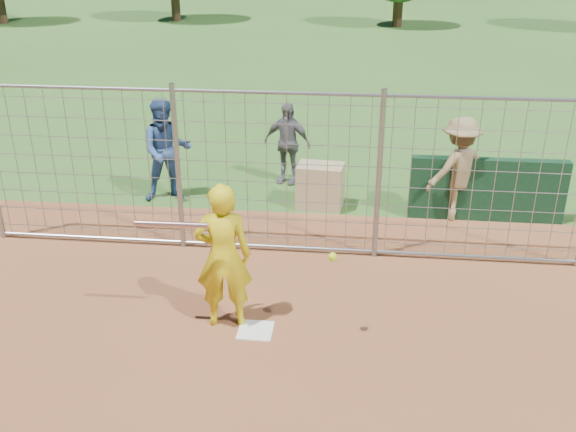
# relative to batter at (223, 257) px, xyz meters

# --- Properties ---
(ground) EXTENTS (100.00, 100.00, 0.00)m
(ground) POSITION_rel_batter_xyz_m (0.40, 0.05, -0.95)
(ground) COLOR #2D591E
(ground) RESTS_ON ground
(home_plate) EXTENTS (0.43, 0.43, 0.02)m
(home_plate) POSITION_rel_batter_xyz_m (0.40, -0.15, -0.94)
(home_plate) COLOR silver
(home_plate) RESTS_ON ground
(dugout_wall) EXTENTS (2.60, 0.20, 1.10)m
(dugout_wall) POSITION_rel_batter_xyz_m (3.80, 3.65, -0.40)
(dugout_wall) COLOR #11381E
(dugout_wall) RESTS_ON ground
(batter) EXTENTS (0.75, 0.55, 1.90)m
(batter) POSITION_rel_batter_xyz_m (0.00, 0.00, 0.00)
(batter) COLOR gold
(batter) RESTS_ON ground
(bystander_a) EXTENTS (1.09, 0.96, 1.89)m
(bystander_a) POSITION_rel_batter_xyz_m (-1.85, 3.96, -0.01)
(bystander_a) COLOR navy
(bystander_a) RESTS_ON ground
(bystander_b) EXTENTS (1.02, 0.63, 1.62)m
(bystander_b) POSITION_rel_batter_xyz_m (0.22, 5.06, -0.14)
(bystander_b) COLOR slate
(bystander_b) RESTS_ON ground
(bystander_c) EXTENTS (1.34, 1.16, 1.80)m
(bystander_c) POSITION_rel_batter_xyz_m (3.29, 3.67, -0.05)
(bystander_c) COLOR olive
(bystander_c) RESTS_ON ground
(equipment_bin) EXTENTS (0.85, 0.63, 0.80)m
(equipment_bin) POSITION_rel_batter_xyz_m (0.95, 3.89, -0.55)
(equipment_bin) COLOR tan
(equipment_bin) RESTS_ON ground
(equipment_in_play) EXTENTS (2.35, 0.14, 0.42)m
(equipment_in_play) POSITION_rel_batter_xyz_m (-0.07, -0.28, 0.46)
(equipment_in_play) COLOR silver
(equipment_in_play) RESTS_ON ground
(backstop_fence) EXTENTS (9.08, 0.08, 2.60)m
(backstop_fence) POSITION_rel_batter_xyz_m (0.40, 2.05, 0.31)
(backstop_fence) COLOR gray
(backstop_fence) RESTS_ON ground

